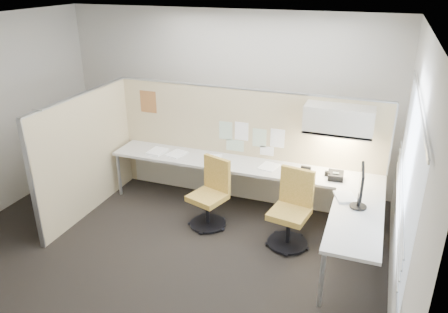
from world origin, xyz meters
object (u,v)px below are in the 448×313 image
at_px(desk, 260,179).
at_px(chair_left, 211,195).
at_px(monitor, 361,186).
at_px(phone, 335,176).
at_px(chair_right, 291,211).

relative_size(desk, chair_left, 4.17).
xyz_separation_m(monitor, phone, (-0.35, 0.68, -0.24)).
bearing_deg(chair_left, desk, 54.24).
relative_size(chair_right, phone, 4.53).
distance_m(chair_left, monitor, 2.04).
bearing_deg(desk, chair_right, -41.94).
height_order(chair_left, chair_right, chair_right).
distance_m(desk, chair_left, 0.74).
xyz_separation_m(chair_left, chair_right, (1.15, -0.08, 0.02)).
xyz_separation_m(chair_right, phone, (0.45, 0.60, 0.31)).
xyz_separation_m(desk, phone, (1.02, 0.09, 0.18)).
bearing_deg(chair_right, phone, 62.18).
bearing_deg(phone, monitor, -66.98).
relative_size(chair_right, monitor, 2.00).
bearing_deg(chair_right, desk, 147.43).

